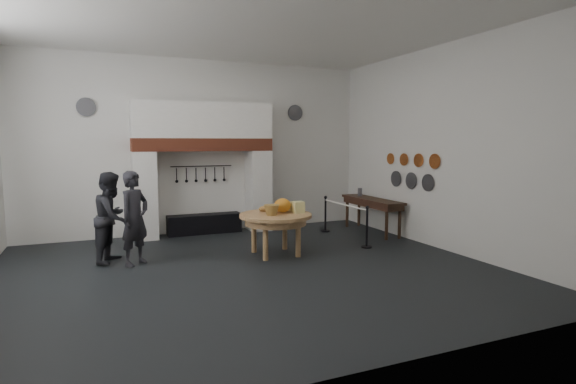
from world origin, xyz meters
name	(u,v)px	position (x,y,z in m)	size (l,w,h in m)	color
floor	(249,270)	(0.00, 0.00, 0.00)	(9.00, 8.00, 0.02)	black
ceiling	(246,20)	(0.00, 0.00, 4.50)	(9.00, 8.00, 0.02)	silver
wall_back	(201,147)	(0.00, 4.00, 2.25)	(9.00, 0.02, 4.50)	silver
wall_front	(372,156)	(0.00, -4.00, 2.25)	(9.00, 0.02, 4.50)	silver
wall_right	(443,148)	(4.50, 0.00, 2.25)	(0.02, 8.00, 4.50)	silver
chimney_pier_left	(145,195)	(-1.48, 3.65, 1.07)	(0.55, 0.70, 2.15)	silver
chimney_pier_right	(258,190)	(1.48, 3.65, 1.07)	(0.55, 0.70, 2.15)	silver
hearth_brick_band	(203,145)	(0.00, 3.65, 2.31)	(3.50, 0.72, 0.32)	#9E442B
chimney_hood	(203,121)	(0.00, 3.65, 2.92)	(3.50, 0.70, 0.90)	silver
iron_range	(204,224)	(0.00, 3.72, 0.25)	(1.90, 0.45, 0.50)	black
utensil_rail	(202,166)	(0.00, 3.92, 1.75)	(0.02, 0.02, 1.60)	black
work_table	(276,215)	(0.90, 0.91, 0.84)	(1.53, 1.53, 0.07)	tan
pumpkin	(283,205)	(1.10, 1.01, 1.03)	(0.36, 0.36, 0.31)	orange
cheese_block_big	(298,207)	(1.40, 0.86, 0.99)	(0.22, 0.22, 0.24)	#DED884
cheese_block_small	(292,206)	(1.38, 1.16, 0.97)	(0.18, 0.18, 0.20)	#DFCE85
wicker_basket	(271,210)	(0.75, 0.76, 0.98)	(0.32, 0.32, 0.22)	#A27E3B
bread_loaf	(265,209)	(0.80, 1.26, 0.94)	(0.31, 0.18, 0.13)	#A86B3B
visitor_near	(135,218)	(-1.89, 1.27, 0.92)	(0.67, 0.44, 1.83)	black
visitor_far	(112,217)	(-2.29, 1.67, 0.90)	(0.87, 0.68, 1.80)	black
side_table	(372,200)	(4.10, 2.12, 0.87)	(0.55, 2.20, 0.06)	#361D13
pewter_jug	(360,192)	(4.10, 2.72, 1.01)	(0.12, 0.12, 0.22)	#56555B
copper_pan_a	(435,161)	(4.46, 0.20, 1.95)	(0.34, 0.34, 0.03)	#C6662D
copper_pan_b	(419,160)	(4.46, 0.75, 1.95)	(0.32, 0.32, 0.03)	#C6662D
copper_pan_c	(404,159)	(4.46, 1.30, 1.95)	(0.30, 0.30, 0.03)	#C6662D
copper_pan_d	(391,159)	(4.46, 1.85, 1.95)	(0.28, 0.28, 0.03)	#C6662D
pewter_plate_left	(428,183)	(4.46, 0.40, 1.45)	(0.40, 0.40, 0.03)	#4C4C51
pewter_plate_mid	(411,181)	(4.46, 1.00, 1.45)	(0.40, 0.40, 0.03)	#4C4C51
pewter_plate_right	(396,179)	(4.46, 1.60, 1.45)	(0.40, 0.40, 0.03)	#4C4C51
pewter_plate_back_left	(86,107)	(-2.70, 3.96, 3.20)	(0.44, 0.44, 0.03)	#4C4C51
pewter_plate_back_right	(295,113)	(2.70, 3.96, 3.20)	(0.44, 0.44, 0.03)	#4C4C51
barrier_post_near	(367,228)	(3.02, 0.68, 0.45)	(0.05, 0.05, 0.90)	black
barrier_post_far	(325,215)	(3.02, 2.68, 0.45)	(0.05, 0.05, 0.90)	black
barrier_rope	(345,205)	(3.02, 1.68, 0.85)	(0.04, 0.04, 2.00)	white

